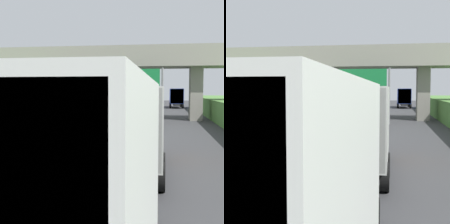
{
  "view_description": "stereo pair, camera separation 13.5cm",
  "coord_description": "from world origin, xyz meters",
  "views": [
    {
      "loc": [
        3.05,
        1.96,
        3.35
      ],
      "look_at": [
        0.0,
        21.04,
        2.0
      ],
      "focal_mm": 52.62,
      "sensor_mm": 36.0,
      "label": 1
    },
    {
      "loc": [
        3.19,
        1.98,
        3.35
      ],
      "look_at": [
        0.0,
        21.04,
        2.0
      ],
      "focal_mm": 52.62,
      "sensor_mm": 36.0,
      "label": 2
    }
  ],
  "objects": [
    {
      "name": "truck_blue",
      "position": [
        5.16,
        62.03,
        1.93
      ],
      "size": [
        2.44,
        7.3,
        3.44
      ],
      "color": "black",
      "rests_on": "ground"
    },
    {
      "name": "truck_white",
      "position": [
        1.8,
        6.26,
        1.93
      ],
      "size": [
        2.44,
        7.3,
        3.44
      ],
      "color": "black",
      "rests_on": "ground"
    },
    {
      "name": "overhead_highway_sign",
      "position": [
        0.0,
        33.72,
        3.99
      ],
      "size": [
        5.88,
        0.18,
        5.4
      ],
      "color": "slate",
      "rests_on": "ground"
    },
    {
      "name": "truck_orange",
      "position": [
        1.89,
        14.91,
        1.93
      ],
      "size": [
        2.44,
        7.3,
        3.44
      ],
      "color": "black",
      "rests_on": "ground"
    },
    {
      "name": "construction_barrel_3",
      "position": [
        -6.52,
        20.69,
        0.46
      ],
      "size": [
        0.57,
        0.57,
        0.9
      ],
      "color": "orange",
      "rests_on": "ground"
    },
    {
      "name": "overpass_bridge",
      "position": [
        0.0,
        38.25,
        5.97
      ],
      "size": [
        40.0,
        4.8,
        7.9
      ],
      "color": "gray",
      "rests_on": "ground"
    },
    {
      "name": "lane_centre_stripe",
      "position": [
        0.0,
        30.6,
        0.0
      ],
      "size": [
        0.2,
        101.2,
        0.01
      ],
      "primitive_type": "cube",
      "color": "white",
      "rests_on": "ground"
    }
  ]
}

